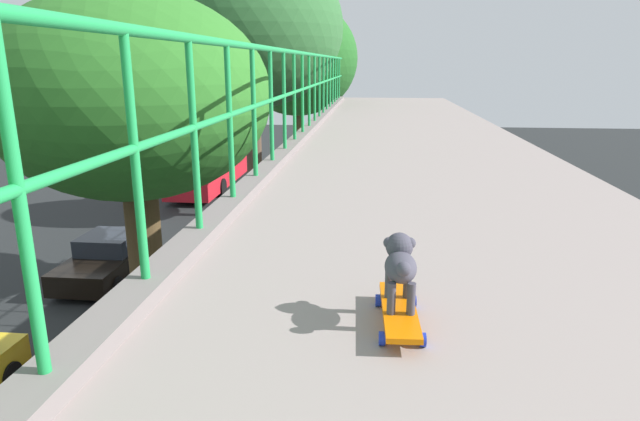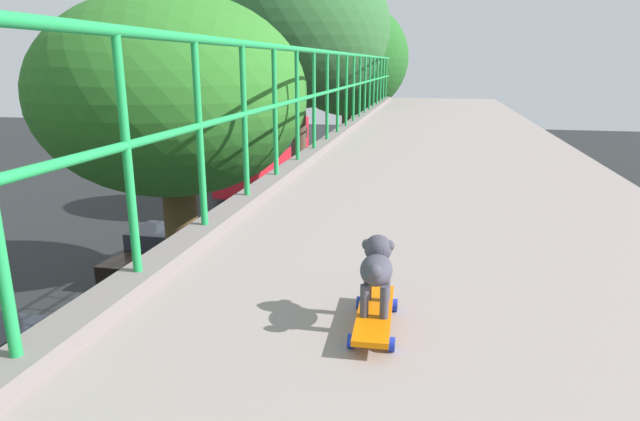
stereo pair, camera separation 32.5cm
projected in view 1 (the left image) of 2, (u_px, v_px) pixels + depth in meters
The scene contains 10 objects.
green_railing at pixel (35, 307), 1.76m from camera, with size 0.20×31.47×1.26m.
car_red_taxi_fifth at pixel (163, 317), 13.41m from camera, with size 1.98×4.51×1.64m.
car_black_sixth at pixel (109, 258), 17.60m from camera, with size 2.01×4.29×1.44m.
car_silver_seventh at pixel (244, 231), 20.61m from camera, with size 1.96×3.85×1.39m.
city_bus at pixel (217, 151), 31.25m from camera, with size 2.52×11.39×3.35m.
roadside_tree_mid at pixel (132, 103), 8.07m from camera, with size 4.17×4.17×7.90m.
roadside_tree_far at pixel (250, 30), 14.69m from camera, with size 5.09×5.09×9.94m.
roadside_tree_farthest at pixel (297, 59), 22.79m from camera, with size 5.12×5.12×9.41m.
toy_skateboard at pixel (399, 311), 2.31m from camera, with size 0.20×0.55×0.08m.
small_dog at pixel (400, 263), 2.30m from camera, with size 0.15×0.32×0.30m.
Camera 1 is at (0.84, -1.51, 6.82)m, focal length 30.27 mm.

